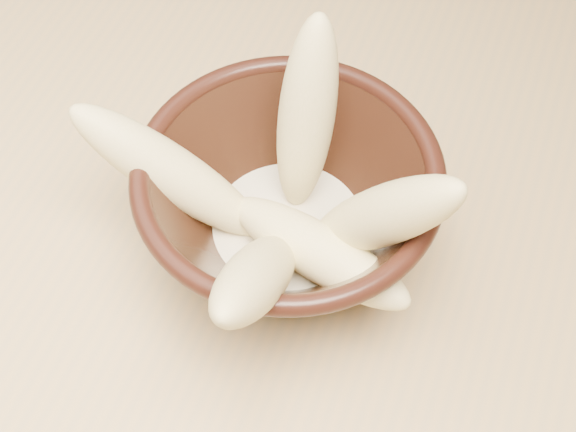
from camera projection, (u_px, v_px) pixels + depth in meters
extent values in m
cube|color=tan|center=(248.00, 280.00, 0.62)|extent=(1.20, 0.80, 0.04)
cylinder|color=tan|center=(12.00, 106.00, 1.21)|extent=(0.05, 0.05, 0.71)
cylinder|color=black|center=(288.00, 252.00, 0.60)|extent=(0.09, 0.09, 0.01)
cylinder|color=black|center=(288.00, 237.00, 0.58)|extent=(0.09, 0.09, 0.01)
torus|color=black|center=(288.00, 173.00, 0.52)|extent=(0.21, 0.21, 0.01)
cylinder|color=beige|center=(288.00, 230.00, 0.57)|extent=(0.12, 0.12, 0.02)
ellipsoid|color=#D8CD80|center=(306.00, 117.00, 0.53)|extent=(0.04, 0.08, 0.16)
ellipsoid|color=#D8CD80|center=(171.00, 173.00, 0.54)|extent=(0.15, 0.05, 0.13)
ellipsoid|color=#D8CD80|center=(381.00, 216.00, 0.49)|extent=(0.13, 0.07, 0.15)
ellipsoid|color=#D8CD80|center=(317.00, 251.00, 0.53)|extent=(0.15, 0.08, 0.05)
ellipsoid|color=#D8CD80|center=(257.00, 277.00, 0.48)|extent=(0.05, 0.15, 0.15)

